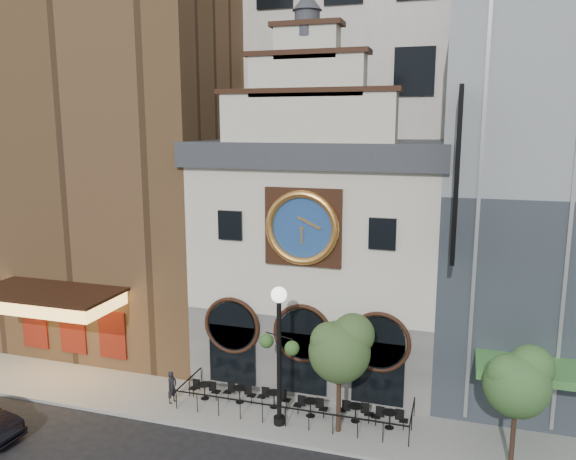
{
  "coord_description": "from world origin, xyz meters",
  "views": [
    {
      "loc": [
        6.79,
        -20.27,
        13.12
      ],
      "look_at": [
        -1.37,
        6.0,
        7.97
      ],
      "focal_mm": 35.0,
      "sensor_mm": 36.0,
      "label": 1
    }
  ],
  "objects_px": {
    "bistro_4": "(355,412)",
    "tree_left": "(341,347)",
    "bistro_5": "(390,418)",
    "bistro_1": "(240,393)",
    "bistro_2": "(274,398)",
    "lamppost": "(279,341)",
    "tree_right": "(518,380)",
    "pedestrian": "(172,387)",
    "bistro_0": "(205,390)",
    "bistro_3": "(311,407)"
  },
  "relations": [
    {
      "from": "lamppost",
      "to": "tree_left",
      "type": "xyz_separation_m",
      "value": [
        2.65,
        0.23,
        -0.04
      ]
    },
    {
      "from": "pedestrian",
      "to": "tree_left",
      "type": "height_order",
      "value": "tree_left"
    },
    {
      "from": "bistro_1",
      "to": "bistro_3",
      "type": "distance_m",
      "value": 3.55
    },
    {
      "from": "bistro_0",
      "to": "pedestrian",
      "type": "xyz_separation_m",
      "value": [
        -1.31,
        -0.78,
        0.31
      ]
    },
    {
      "from": "pedestrian",
      "to": "lamppost",
      "type": "distance_m",
      "value": 6.29
    },
    {
      "from": "tree_left",
      "to": "bistro_1",
      "type": "bearing_deg",
      "value": 168.08
    },
    {
      "from": "pedestrian",
      "to": "tree_left",
      "type": "distance_m",
      "value": 8.67
    },
    {
      "from": "bistro_1",
      "to": "tree_right",
      "type": "height_order",
      "value": "tree_right"
    },
    {
      "from": "bistro_5",
      "to": "tree_left",
      "type": "height_order",
      "value": "tree_left"
    },
    {
      "from": "bistro_4",
      "to": "tree_left",
      "type": "relative_size",
      "value": 0.3
    },
    {
      "from": "pedestrian",
      "to": "bistro_0",
      "type": "bearing_deg",
      "value": -47.26
    },
    {
      "from": "bistro_1",
      "to": "tree_right",
      "type": "distance_m",
      "value": 12.46
    },
    {
      "from": "bistro_5",
      "to": "lamppost",
      "type": "height_order",
      "value": "lamppost"
    },
    {
      "from": "bistro_2",
      "to": "bistro_4",
      "type": "height_order",
      "value": "same"
    },
    {
      "from": "pedestrian",
      "to": "lamppost",
      "type": "bearing_deg",
      "value": -81.64
    },
    {
      "from": "bistro_1",
      "to": "bistro_3",
      "type": "relative_size",
      "value": 1.0
    },
    {
      "from": "tree_left",
      "to": "pedestrian",
      "type": "bearing_deg",
      "value": 179.14
    },
    {
      "from": "bistro_2",
      "to": "pedestrian",
      "type": "distance_m",
      "value": 4.88
    },
    {
      "from": "bistro_0",
      "to": "bistro_5",
      "type": "height_order",
      "value": "same"
    },
    {
      "from": "bistro_0",
      "to": "bistro_3",
      "type": "bearing_deg",
      "value": -0.89
    },
    {
      "from": "lamppost",
      "to": "bistro_0",
      "type": "bearing_deg",
      "value": -176.05
    },
    {
      "from": "bistro_5",
      "to": "tree_left",
      "type": "bearing_deg",
      "value": -157.04
    },
    {
      "from": "tree_right",
      "to": "bistro_0",
      "type": "bearing_deg",
      "value": 173.8
    },
    {
      "from": "bistro_2",
      "to": "tree_right",
      "type": "bearing_deg",
      "value": -9.37
    },
    {
      "from": "bistro_4",
      "to": "bistro_5",
      "type": "relative_size",
      "value": 1.0
    },
    {
      "from": "bistro_4",
      "to": "tree_left",
      "type": "xyz_separation_m",
      "value": [
        -0.51,
        -0.97,
        3.37
      ]
    },
    {
      "from": "bistro_0",
      "to": "bistro_3",
      "type": "xyz_separation_m",
      "value": [
        5.29,
        -0.08,
        0.0
      ]
    },
    {
      "from": "bistro_3",
      "to": "bistro_5",
      "type": "height_order",
      "value": "same"
    },
    {
      "from": "bistro_3",
      "to": "bistro_4",
      "type": "xyz_separation_m",
      "value": [
        2.02,
        0.15,
        0.0
      ]
    },
    {
      "from": "bistro_2",
      "to": "tree_right",
      "type": "xyz_separation_m",
      "value": [
        10.24,
        -1.69,
        3.13
      ]
    },
    {
      "from": "lamppost",
      "to": "tree_right",
      "type": "distance_m",
      "value": 9.56
    },
    {
      "from": "bistro_5",
      "to": "pedestrian",
      "type": "bearing_deg",
      "value": -175.84
    },
    {
      "from": "bistro_2",
      "to": "tree_right",
      "type": "relative_size",
      "value": 0.32
    },
    {
      "from": "bistro_2",
      "to": "bistro_5",
      "type": "relative_size",
      "value": 1.0
    },
    {
      "from": "bistro_2",
      "to": "bistro_4",
      "type": "relative_size",
      "value": 1.0
    },
    {
      "from": "bistro_2",
      "to": "bistro_0",
      "type": "bearing_deg",
      "value": -176.65
    },
    {
      "from": "pedestrian",
      "to": "lamppost",
      "type": "xyz_separation_m",
      "value": [
        5.46,
        -0.35,
        3.11
      ]
    },
    {
      "from": "bistro_4",
      "to": "pedestrian",
      "type": "xyz_separation_m",
      "value": [
        -8.62,
        -0.85,
        0.31
      ]
    },
    {
      "from": "bistro_0",
      "to": "bistro_2",
      "type": "height_order",
      "value": "same"
    },
    {
      "from": "bistro_0",
      "to": "lamppost",
      "type": "height_order",
      "value": "lamppost"
    },
    {
      "from": "pedestrian",
      "to": "lamppost",
      "type": "height_order",
      "value": "lamppost"
    },
    {
      "from": "bistro_1",
      "to": "bistro_2",
      "type": "bearing_deg",
      "value": 1.26
    },
    {
      "from": "bistro_0",
      "to": "bistro_2",
      "type": "bearing_deg",
      "value": 3.35
    },
    {
      "from": "lamppost",
      "to": "tree_right",
      "type": "xyz_separation_m",
      "value": [
        9.55,
        -0.36,
        -0.28
      ]
    },
    {
      "from": "tree_left",
      "to": "bistro_0",
      "type": "bearing_deg",
      "value": 172.45
    },
    {
      "from": "bistro_2",
      "to": "tree_left",
      "type": "bearing_deg",
      "value": -18.26
    },
    {
      "from": "tree_right",
      "to": "bistro_1",
      "type": "bearing_deg",
      "value": 172.12
    },
    {
      "from": "bistro_1",
      "to": "tree_left",
      "type": "distance_m",
      "value": 6.17
    },
    {
      "from": "bistro_2",
      "to": "tree_left",
      "type": "xyz_separation_m",
      "value": [
        3.35,
        -1.1,
        3.37
      ]
    },
    {
      "from": "bistro_3",
      "to": "tree_right",
      "type": "bearing_deg",
      "value": -9.49
    }
  ]
}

